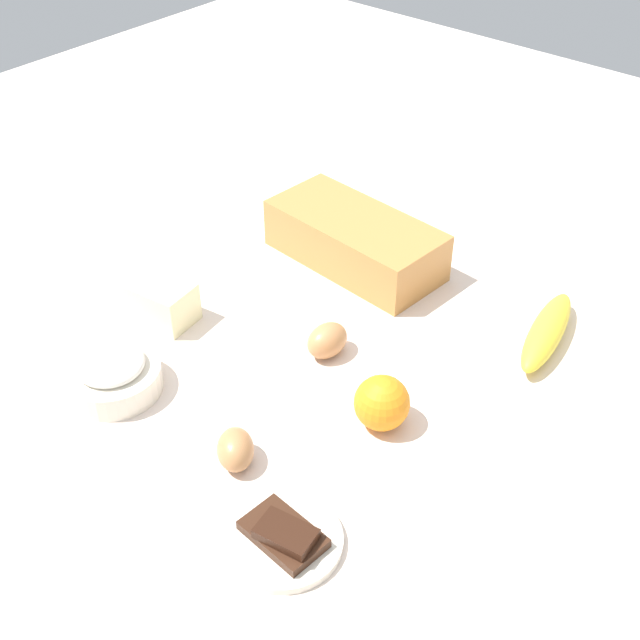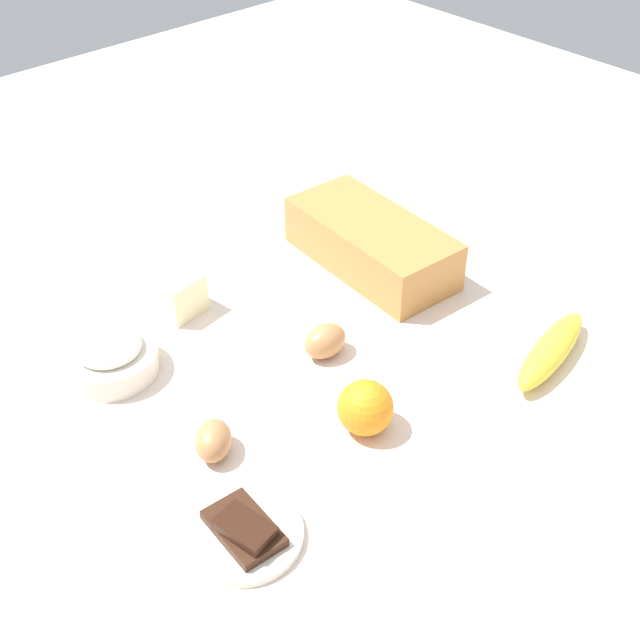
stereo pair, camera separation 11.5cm
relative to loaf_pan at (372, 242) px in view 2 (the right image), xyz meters
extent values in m
cube|color=beige|center=(0.09, -0.19, -0.05)|extent=(2.40, 2.40, 0.02)
cube|color=#B77A3D|center=(0.00, 0.00, 0.00)|extent=(0.29, 0.15, 0.08)
cube|color=black|center=(0.00, 0.00, 0.00)|extent=(0.28, 0.14, 0.07)
cylinder|color=silver|center=(-0.05, -0.44, -0.02)|extent=(0.13, 0.13, 0.04)
torus|color=silver|center=(-0.05, -0.44, -0.01)|extent=(0.13, 0.13, 0.01)
ellipsoid|color=white|center=(-0.05, -0.44, 0.00)|extent=(0.09, 0.09, 0.03)
ellipsoid|color=yellow|center=(0.33, 0.01, -0.02)|extent=(0.08, 0.20, 0.04)
sphere|color=orange|center=(0.25, -0.26, -0.01)|extent=(0.07, 0.07, 0.07)
cube|color=#F4EDB2|center=(-0.12, -0.29, -0.01)|extent=(0.10, 0.08, 0.06)
ellipsoid|color=#B27849|center=(0.16, -0.42, -0.02)|extent=(0.07, 0.07, 0.04)
ellipsoid|color=#B87D4B|center=(0.11, -0.20, -0.02)|extent=(0.05, 0.07, 0.05)
cylinder|color=silver|center=(0.28, -0.48, -0.04)|extent=(0.13, 0.13, 0.01)
cube|color=#381E11|center=(0.28, -0.48, -0.03)|extent=(0.09, 0.06, 0.01)
cube|color=black|center=(0.29, -0.48, -0.01)|extent=(0.07, 0.05, 0.01)
camera|label=1|loc=(0.68, -0.88, 0.71)|focal=47.12mm
camera|label=2|loc=(0.76, -0.80, 0.71)|focal=47.12mm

